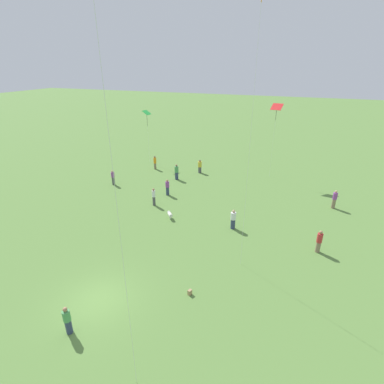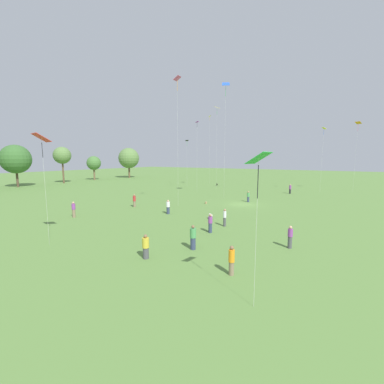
{
  "view_description": "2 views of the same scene",
  "coord_description": "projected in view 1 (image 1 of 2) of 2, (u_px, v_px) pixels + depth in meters",
  "views": [
    {
      "loc": [
        10.81,
        10.04,
        13.01
      ],
      "look_at": [
        -10.63,
        1.91,
        2.97
      ],
      "focal_mm": 28.0,
      "sensor_mm": 36.0,
      "label": 1
    },
    {
      "loc": [
        -35.66,
        -13.24,
        6.81
      ],
      "look_at": [
        -13.88,
        0.23,
        3.4
      ],
      "focal_mm": 24.0,
      "sensor_mm": 36.0,
      "label": 2
    }
  ],
  "objects": [
    {
      "name": "person_5",
      "position": [
        167.0,
        187.0,
        31.39
      ],
      "size": [
        0.55,
        0.55,
        1.74
      ],
      "rotation": [
        0.0,
        0.0,
        3.72
      ],
      "color": "#333D5B",
      "rests_on": "ground_plane"
    },
    {
      "name": "person_8",
      "position": [
        67.0,
        320.0,
        15.31
      ],
      "size": [
        0.46,
        0.46,
        1.69
      ],
      "rotation": [
        0.0,
        0.0,
        4.52
      ],
      "color": "#333D5B",
      "rests_on": "ground_plane"
    },
    {
      "name": "person_1",
      "position": [
        113.0,
        177.0,
        34.06
      ],
      "size": [
        0.5,
        0.5,
        1.74
      ],
      "rotation": [
        0.0,
        0.0,
        4.15
      ],
      "color": "#4C4C51",
      "rests_on": "ground_plane"
    },
    {
      "name": "kite_0",
      "position": [
        277.0,
        108.0,
        33.66
      ],
      "size": [
        1.25,
        1.37,
        8.63
      ],
      "rotation": [
        0.0,
        0.0,
        0.6
      ],
      "color": "red",
      "rests_on": "ground_plane"
    },
    {
      "name": "person_9",
      "position": [
        154.0,
        197.0,
        29.12
      ],
      "size": [
        0.42,
        0.42,
        1.78
      ],
      "rotation": [
        0.0,
        0.0,
        5.08
      ],
      "color": "#4C4C51",
      "rests_on": "ground_plane"
    },
    {
      "name": "dog_0",
      "position": [
        170.0,
        214.0,
        26.83
      ],
      "size": [
        0.74,
        0.7,
        0.62
      ],
      "rotation": [
        0.0,
        0.0,
        2.3
      ],
      "color": "silver",
      "rests_on": "ground_plane"
    },
    {
      "name": "ground_plane",
      "position": [
        98.0,
        300.0,
        17.74
      ],
      "size": [
        240.0,
        240.0,
        0.0
      ],
      "primitive_type": "plane",
      "color": "#5B843D"
    },
    {
      "name": "person_3",
      "position": [
        177.0,
        172.0,
        35.55
      ],
      "size": [
        0.65,
        0.65,
        1.86
      ],
      "rotation": [
        0.0,
        0.0,
        0.72
      ],
      "color": "#333D5B",
      "rests_on": "ground_plane"
    },
    {
      "name": "person_10",
      "position": [
        200.0,
        166.0,
        37.74
      ],
      "size": [
        0.63,
        0.63,
        1.7
      ],
      "rotation": [
        0.0,
        0.0,
        2.05
      ],
      "color": "#4C4C51",
      "rests_on": "ground_plane"
    },
    {
      "name": "person_2",
      "position": [
        233.0,
        219.0,
        25.05
      ],
      "size": [
        0.47,
        0.47,
        1.74
      ],
      "rotation": [
        0.0,
        0.0,
        4.67
      ],
      "color": "#333D5B",
      "rests_on": "ground_plane"
    },
    {
      "name": "person_4",
      "position": [
        319.0,
        241.0,
        21.91
      ],
      "size": [
        0.56,
        0.56,
        1.8
      ],
      "rotation": [
        0.0,
        0.0,
        5.58
      ],
      "color": "#847056",
      "rests_on": "ground_plane"
    },
    {
      "name": "person_0",
      "position": [
        155.0,
        163.0,
        38.99
      ],
      "size": [
        0.5,
        0.5,
        1.77
      ],
      "rotation": [
        0.0,
        0.0,
        2.42
      ],
      "color": "#847056",
      "rests_on": "ground_plane"
    },
    {
      "name": "picnic_bag_0",
      "position": [
        190.0,
        292.0,
        18.13
      ],
      "size": [
        0.3,
        0.26,
        0.33
      ],
      "rotation": [
        0.0,
        0.0,
        2.73
      ],
      "color": "#A58459",
      "rests_on": "ground_plane"
    },
    {
      "name": "person_6",
      "position": [
        334.0,
        199.0,
        28.54
      ],
      "size": [
        0.49,
        0.49,
        1.84
      ],
      "rotation": [
        0.0,
        0.0,
        2.9
      ],
      "color": "#847056",
      "rests_on": "ground_plane"
    },
    {
      "name": "kite_2",
      "position": [
        147.0,
        114.0,
        39.51
      ],
      "size": [
        1.07,
        0.97,
        7.07
      ],
      "rotation": [
        0.0,
        0.0,
        2.22
      ],
      "color": "green",
      "rests_on": "ground_plane"
    }
  ]
}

